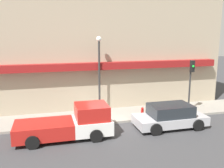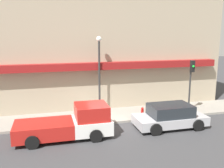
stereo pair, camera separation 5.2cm
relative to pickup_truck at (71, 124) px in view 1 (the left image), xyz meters
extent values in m
plane|color=#38383A|center=(2.51, 1.40, -0.78)|extent=(80.00, 80.00, 0.00)
cube|color=gray|center=(2.51, 2.85, -0.71)|extent=(36.00, 2.91, 0.15)
cube|color=tan|center=(2.51, 5.81, 4.50)|extent=(19.80, 3.00, 10.55)
cube|color=maroon|center=(2.51, 4.01, 2.60)|extent=(18.22, 0.60, 0.50)
cube|color=white|center=(1.18, 0.00, -0.18)|extent=(2.07, 1.92, 0.76)
cube|color=#B21E19|center=(1.18, 0.00, 0.60)|extent=(1.76, 1.77, 0.80)
cube|color=#B21E19|center=(-1.41, 0.00, -0.18)|extent=(3.10, 1.92, 0.76)
cylinder|color=black|center=(1.23, 0.96, -0.43)|extent=(0.69, 0.22, 0.69)
cylinder|color=black|center=(1.23, -0.96, -0.43)|extent=(0.69, 0.22, 0.69)
cylinder|color=black|center=(-1.98, 0.96, -0.43)|extent=(0.69, 0.22, 0.69)
cylinder|color=black|center=(-1.98, -0.96, -0.43)|extent=(0.69, 0.22, 0.69)
cube|color=#ADADB2|center=(5.99, 0.00, -0.31)|extent=(4.33, 1.88, 0.54)
cube|color=#23282D|center=(5.99, 0.00, 0.31)|extent=(2.51, 1.69, 0.69)
cylinder|color=black|center=(7.34, 0.94, -0.43)|extent=(0.69, 0.22, 0.69)
cylinder|color=black|center=(7.34, -0.94, -0.43)|extent=(0.69, 0.22, 0.69)
cylinder|color=black|center=(4.65, 0.94, -0.43)|extent=(0.69, 0.22, 0.69)
cylinder|color=black|center=(4.65, -0.94, -0.43)|extent=(0.69, 0.22, 0.69)
cylinder|color=red|center=(4.91, 1.78, -0.37)|extent=(0.19, 0.19, 0.52)
sphere|color=red|center=(4.91, 1.78, -0.04)|extent=(0.18, 0.18, 0.18)
cylinder|color=#2D2D2D|center=(2.38, 3.58, 1.84)|extent=(0.14, 0.14, 4.95)
sphere|color=silver|center=(2.38, 3.58, 4.50)|extent=(0.36, 0.36, 0.36)
cylinder|color=#2D2D2D|center=(8.59, 2.16, 1.20)|extent=(0.12, 0.12, 3.67)
cube|color=black|center=(8.59, 2.00, 2.64)|extent=(0.28, 0.20, 0.80)
sphere|color=green|center=(8.59, 1.88, 2.64)|extent=(0.16, 0.16, 0.16)
camera|label=1|loc=(-1.10, -13.07, 4.84)|focal=40.00mm
camera|label=2|loc=(-1.05, -13.08, 4.84)|focal=40.00mm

